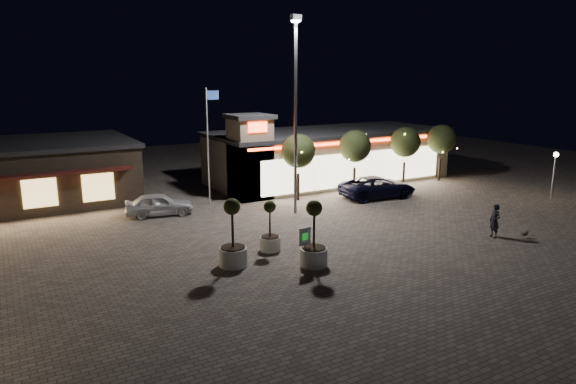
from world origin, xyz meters
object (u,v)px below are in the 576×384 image
white_sedan (159,204)px  pedestrian (495,221)px  pickup_truck (378,187)px  planter_mid (314,246)px  valet_sign (305,240)px  planter_left (233,245)px

white_sedan → pedestrian: size_ratio=2.27×
pickup_truck → planter_mid: 14.89m
white_sedan → valet_sign: 12.90m
white_sedan → planter_mid: size_ratio=1.34×
pedestrian → pickup_truck: bearing=-173.6°
planter_left → planter_mid: (3.31, -1.88, -0.03)m
planter_mid → pedestrian: bearing=-6.6°
planter_mid → valet_sign: (-0.49, 0.02, 0.37)m
white_sedan → planter_left: bearing=-165.6°
planter_left → pickup_truck: bearing=26.8°
pedestrian → white_sedan: bearing=-123.7°
planter_left → valet_sign: (2.82, -1.86, 0.34)m
pickup_truck → pedestrian: pedestrian is taller
planter_mid → valet_sign: size_ratio=1.65×
pickup_truck → pedestrian: size_ratio=3.05×
pedestrian → planter_mid: (-11.06, 1.28, 0.05)m
planter_left → pedestrian: bearing=-12.4°
pickup_truck → white_sedan: size_ratio=1.34×
planter_mid → valet_sign: 0.61m
pedestrian → planter_mid: planter_mid is taller
white_sedan → pickup_truck: bearing=-89.6°
pickup_truck → planter_left: size_ratio=1.75×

